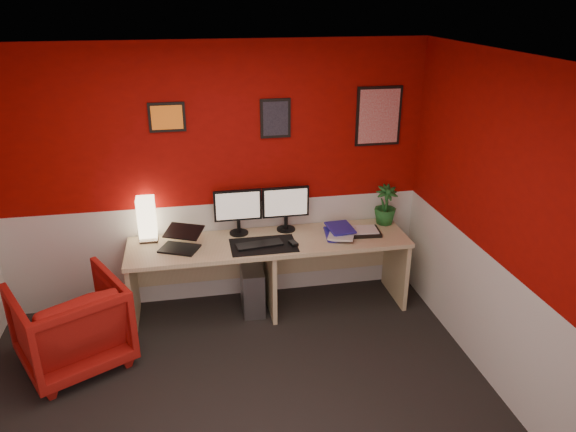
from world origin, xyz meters
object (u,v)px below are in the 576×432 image
at_px(shoji_lamp, 147,220).
at_px(monitor_right, 286,202).
at_px(desk, 270,275).
at_px(potted_plant, 386,205).
at_px(monitor_left, 238,205).
at_px(pc_tower, 252,287).
at_px(zen_tray, 361,232).
at_px(armchair, 71,324).
at_px(laptop, 179,238).

relative_size(shoji_lamp, monitor_right, 0.69).
bearing_deg(desk, potted_plant, 9.01).
bearing_deg(shoji_lamp, monitor_right, -0.37).
height_order(monitor_left, pc_tower, monitor_left).
distance_m(zen_tray, pc_tower, 1.18).
relative_size(pc_tower, armchair, 0.55).
height_order(zen_tray, potted_plant, potted_plant).
bearing_deg(desk, pc_tower, 165.31).
bearing_deg(pc_tower, zen_tray, -0.92).
xyz_separation_m(potted_plant, pc_tower, (-1.36, -0.15, -0.70)).
height_order(desk, pc_tower, desk).
bearing_deg(monitor_left, desk, -39.31).
height_order(desk, monitor_left, monitor_left).
relative_size(zen_tray, pc_tower, 0.78).
xyz_separation_m(shoji_lamp, potted_plant, (2.29, -0.03, -0.00)).
relative_size(zen_tray, potted_plant, 0.89).
height_order(shoji_lamp, laptop, shoji_lamp).
height_order(zen_tray, pc_tower, zen_tray).
relative_size(shoji_lamp, laptop, 1.21).
distance_m(desk, potted_plant, 1.33).
bearing_deg(desk, armchair, -163.37).
bearing_deg(zen_tray, shoji_lamp, 173.62).
bearing_deg(zen_tray, monitor_right, 162.84).
bearing_deg(armchair, zen_tray, 163.40).
distance_m(monitor_right, potted_plant, 1.00).
xyz_separation_m(laptop, monitor_right, (1.02, 0.25, 0.18)).
height_order(potted_plant, pc_tower, potted_plant).
distance_m(desk, laptop, 0.95).
xyz_separation_m(monitor_left, potted_plant, (1.45, -0.02, -0.09)).
bearing_deg(monitor_left, pc_tower, -61.18).
xyz_separation_m(monitor_right, pc_tower, (-0.36, -0.17, -0.80)).
relative_size(monitor_left, potted_plant, 1.48).
height_order(shoji_lamp, potted_plant, shoji_lamp).
bearing_deg(zen_tray, pc_tower, 177.68).
xyz_separation_m(desk, pc_tower, (-0.17, 0.04, -0.14)).
bearing_deg(desk, laptop, -177.80).
relative_size(desk, monitor_right, 4.48).
height_order(monitor_right, potted_plant, monitor_right).
xyz_separation_m(laptop, pc_tower, (0.65, 0.08, -0.61)).
bearing_deg(armchair, monitor_right, 173.06).
distance_m(pc_tower, armchair, 1.66).
bearing_deg(shoji_lamp, monitor_left, -0.66).
xyz_separation_m(monitor_left, monitor_right, (0.46, 0.00, 0.00)).
bearing_deg(laptop, desk, 27.16).
bearing_deg(desk, shoji_lamp, 168.50).
height_order(monitor_left, potted_plant, monitor_left).
bearing_deg(potted_plant, zen_tray, -148.05).
bearing_deg(shoji_lamp, potted_plant, -0.86).
bearing_deg(armchair, monitor_left, 178.74).
bearing_deg(armchair, pc_tower, 172.00).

